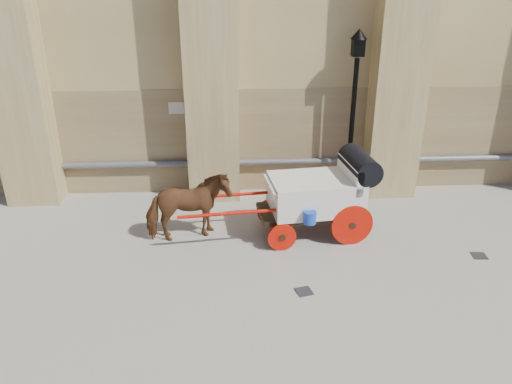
{
  "coord_description": "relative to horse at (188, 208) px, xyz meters",
  "views": [
    {
      "loc": [
        -0.53,
        -9.58,
        5.93
      ],
      "look_at": [
        0.04,
        1.17,
        1.17
      ],
      "focal_mm": 35.0,
      "sensor_mm": 36.0,
      "label": 1
    }
  ],
  "objects": [
    {
      "name": "horse",
      "position": [
        0.0,
        0.0,
        0.0
      ],
      "size": [
        2.13,
        1.38,
        1.66
      ],
      "primitive_type": "imported",
      "rotation": [
        0.0,
        0.0,
        1.84
      ],
      "color": "brown",
      "rests_on": "ground"
    },
    {
      "name": "ground",
      "position": [
        1.57,
        -1.11,
        -0.83
      ],
      "size": [
        90.0,
        90.0,
        0.0
      ],
      "primitive_type": "plane",
      "color": "gray",
      "rests_on": "ground"
    },
    {
      "name": "drain_grate_far",
      "position": [
        6.64,
        -1.18,
        -0.82
      ],
      "size": [
        0.35,
        0.35,
        0.01
      ],
      "primitive_type": "cube",
      "rotation": [
        0.0,
        0.0,
        -0.1
      ],
      "color": "black",
      "rests_on": "ground"
    },
    {
      "name": "street_lamp",
      "position": [
        4.34,
        2.29,
        1.64
      ],
      "size": [
        0.43,
        0.43,
        4.62
      ],
      "color": "black",
      "rests_on": "ground"
    },
    {
      "name": "drain_grate_near",
      "position": [
        2.45,
        -2.35,
        -0.82
      ],
      "size": [
        0.39,
        0.39,
        0.01
      ],
      "primitive_type": "cube",
      "rotation": [
        0.0,
        0.0,
        0.26
      ],
      "color": "black",
      "rests_on": "ground"
    },
    {
      "name": "carriage",
      "position": [
        3.19,
        0.14,
        0.28
      ],
      "size": [
        4.78,
        1.83,
        2.05
      ],
      "rotation": [
        0.0,
        0.0,
        0.12
      ],
      "color": "black",
      "rests_on": "ground"
    }
  ]
}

